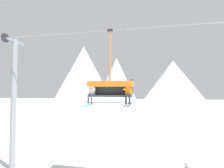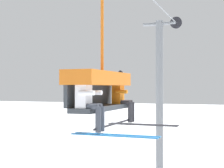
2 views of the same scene
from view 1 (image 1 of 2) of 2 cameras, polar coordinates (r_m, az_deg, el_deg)
The scene contains 8 objects.
mountain_peak_west at distance 42.97m, azimuth -9.31°, elevation 1.62°, with size 17.00×17.00×15.93m.
mountain_peak_central at distance 60.38m, azimuth 1.42°, elevation 0.78°, with size 15.73×15.73×16.62m.
mountain_peak_east at distance 61.87m, azimuth 19.28°, elevation 0.20°, with size 22.63×22.63×15.24m.
lift_tower_near at distance 13.03m, azimuth -29.51°, elevation -4.56°, with size 0.36×1.88×8.57m.
lift_cable at distance 9.62m, azimuth 7.45°, elevation 17.50°, with size 17.82×0.05×0.05m.
chairlift_chair at distance 9.32m, azimuth -0.57°, elevation -0.65°, with size 2.40×0.74×3.94m.
skier_white at distance 9.36m, azimuth -6.78°, elevation -2.63°, with size 0.46×1.70×1.23m.
skier_orange at distance 8.94m, azimuth 5.35°, elevation -2.52°, with size 0.48×1.70×1.34m.
Camera 1 is at (0.60, -9.83, 5.02)m, focal length 28.00 mm.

